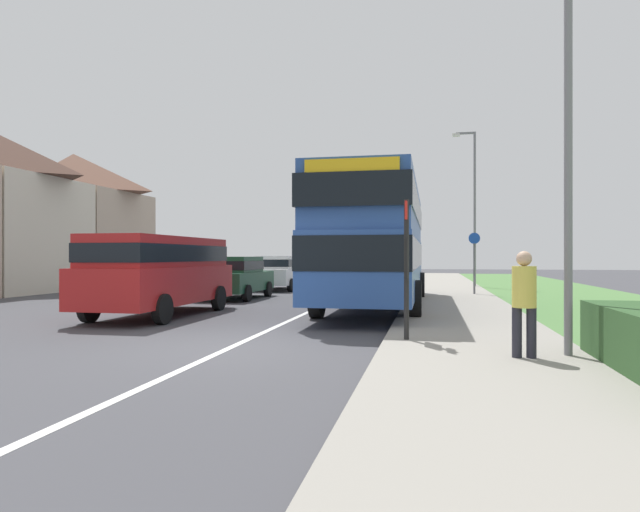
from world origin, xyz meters
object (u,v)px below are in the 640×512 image
double_decker_bus (377,238)px  street_lamp_mid (473,199)px  parked_van_red (161,269)px  bus_stop_sign (406,259)px  pedestrian_at_stop (524,299)px  parked_car_dark_green (236,276)px  cycle_route_sign (474,260)px  street_lamp_near (561,83)px  parked_car_white (280,271)px

double_decker_bus → street_lamp_mid: 11.98m
parked_van_red → bus_stop_sign: bus_stop_sign is taller
pedestrian_at_stop → bus_stop_sign: size_ratio=0.64×
parked_car_dark_green → cycle_route_sign: 9.29m
street_lamp_near → double_decker_bus: bearing=113.3°
double_decker_bus → pedestrian_at_stop: 9.09m
bus_stop_sign → cycle_route_sign: size_ratio=1.03×
parked_car_dark_green → street_lamp_near: street_lamp_near is taller
bus_stop_sign → parked_van_red: bearing=151.1°
double_decker_bus → cycle_route_sign: (3.30, 5.38, -0.72)m
parked_car_white → bus_stop_sign: bearing=-66.6°
street_lamp_near → street_lamp_mid: size_ratio=0.94×
pedestrian_at_stop → street_lamp_near: 3.28m
parked_car_white → street_lamp_mid: street_lamp_mid is taller
parked_car_white → street_lamp_near: street_lamp_near is taller
double_decker_bus → bus_stop_sign: 7.20m
cycle_route_sign → street_lamp_near: size_ratio=0.35×
parked_car_white → street_lamp_near: 18.94m
bus_stop_sign → cycle_route_sign: 12.63m
double_decker_bus → parked_car_dark_green: double_decker_bus is taller
parked_car_white → street_lamp_mid: 10.17m
parked_car_dark_green → bus_stop_sign: size_ratio=1.58×
parked_van_red → bus_stop_sign: 7.62m
pedestrian_at_stop → parked_van_red: bearing=148.7°
parked_car_white → street_lamp_mid: size_ratio=0.59×
bus_stop_sign → cycle_route_sign: bearing=80.4°
parked_van_red → cycle_route_sign: size_ratio=2.21×
parked_car_white → cycle_route_sign: cycle_route_sign is taller
parked_car_dark_green → cycle_route_sign: cycle_route_sign is taller
cycle_route_sign → street_lamp_near: (0.22, -13.55, 2.76)m
double_decker_bus → parked_car_white: bearing=123.4°
pedestrian_at_stop → cycle_route_sign: bearing=88.6°
street_lamp_near → parked_car_white: bearing=118.6°
parked_car_dark_green → bus_stop_sign: 11.76m
parked_car_dark_green → parked_car_white: bearing=88.7°
parked_car_dark_green → cycle_route_sign: (8.83, 2.83, 0.55)m
bus_stop_sign → street_lamp_mid: street_lamp_mid is taller
cycle_route_sign → parked_car_dark_green: bearing=-162.2°
parked_car_dark_green → street_lamp_mid: size_ratio=0.53×
parked_van_red → double_decker_bus: bearing=31.8°
pedestrian_at_stop → bus_stop_sign: bus_stop_sign is taller
parked_van_red → bus_stop_sign: bearing=-28.9°
street_lamp_near → cycle_route_sign: bearing=90.9°
parked_car_white → pedestrian_at_stop: 18.69m
double_decker_bus → street_lamp_mid: size_ratio=1.45×
parked_car_dark_green → street_lamp_near: 14.42m
parked_van_red → street_lamp_mid: street_lamp_mid is taller
double_decker_bus → bus_stop_sign: size_ratio=4.34×
bus_stop_sign → double_decker_bus: bearing=99.6°
parked_car_dark_green → double_decker_bus: bearing=-24.8°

